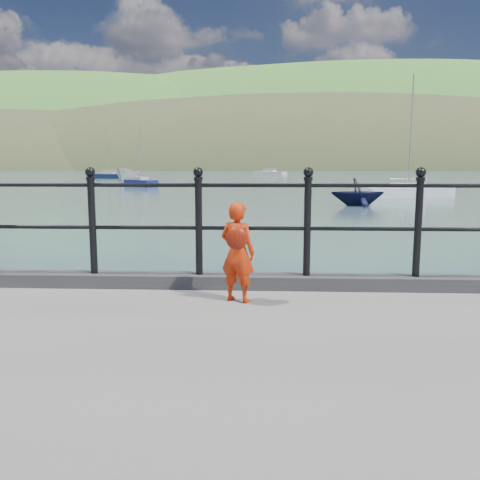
# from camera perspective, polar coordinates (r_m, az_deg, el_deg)

# --- Properties ---
(ground) EXTENTS (600.00, 600.00, 0.00)m
(ground) POSITION_cam_1_polar(r_m,az_deg,el_deg) (6.19, 1.42, -14.04)
(ground) COLOR #2D4251
(ground) RESTS_ON ground
(kerb) EXTENTS (60.00, 0.30, 0.15)m
(kerb) POSITION_cam_1_polar(r_m,az_deg,el_deg) (5.72, 1.42, -4.64)
(kerb) COLOR #28282B
(kerb) RESTS_ON quay
(railing) EXTENTS (18.11, 0.11, 1.20)m
(railing) POSITION_cam_1_polar(r_m,az_deg,el_deg) (5.59, 1.45, 2.84)
(railing) COLOR black
(railing) RESTS_ON kerb
(far_shore) EXTENTS (830.00, 200.00, 156.00)m
(far_shore) POSITION_cam_1_polar(r_m,az_deg,el_deg) (249.34, 11.55, 2.73)
(far_shore) COLOR #333A21
(far_shore) RESTS_ON ground
(child) EXTENTS (0.44, 0.37, 1.01)m
(child) POSITION_cam_1_polar(r_m,az_deg,el_deg) (5.07, -0.28, -1.29)
(child) COLOR red
(child) RESTS_ON quay
(launch_white) EXTENTS (2.38, 5.01, 1.86)m
(launch_white) POSITION_cam_1_polar(r_m,az_deg,el_deg) (58.74, -12.47, 7.03)
(launch_white) COLOR beige
(launch_white) RESTS_ON ground
(launch_navy) EXTENTS (3.09, 2.72, 1.55)m
(launch_navy) POSITION_cam_1_polar(r_m,az_deg,el_deg) (29.23, 13.07, 5.26)
(launch_navy) COLOR black
(launch_navy) RESTS_ON ground
(sailboat_port) EXTENTS (4.04, 3.97, 6.48)m
(sailboat_port) POSITION_cam_1_polar(r_m,az_deg,el_deg) (52.45, -11.08, 6.25)
(sailboat_port) COLOR navy
(sailboat_port) RESTS_ON ground
(sailboat_near) EXTENTS (6.40, 3.11, 8.49)m
(sailboat_near) POSITION_cam_1_polar(r_m,az_deg,el_deg) (37.43, 18.34, 5.08)
(sailboat_near) COLOR silver
(sailboat_near) RESTS_ON ground
(sailboat_left) EXTENTS (6.02, 3.12, 8.23)m
(sailboat_left) POSITION_cam_1_polar(r_m,az_deg,el_deg) (81.79, -14.54, 6.94)
(sailboat_left) COLOR #0D1B32
(sailboat_left) RESTS_ON ground
(sailboat_deep) EXTENTS (6.79, 5.18, 9.85)m
(sailboat_deep) POSITION_cam_1_polar(r_m,az_deg,el_deg) (100.40, 3.34, 7.47)
(sailboat_deep) COLOR silver
(sailboat_deep) RESTS_ON ground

